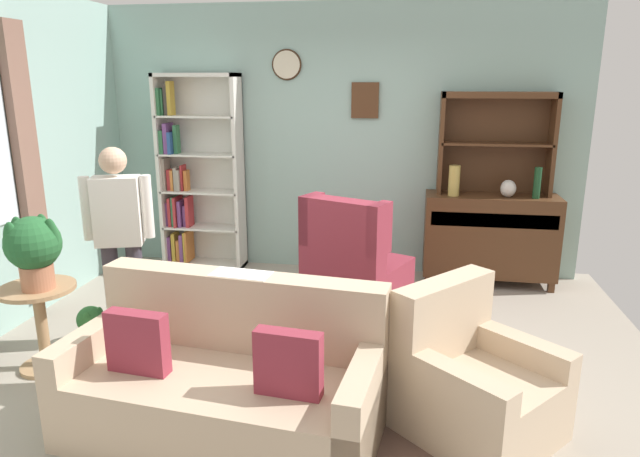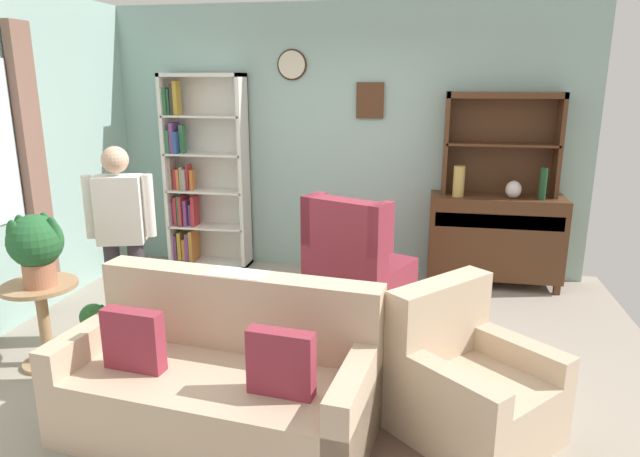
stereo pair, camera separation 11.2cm
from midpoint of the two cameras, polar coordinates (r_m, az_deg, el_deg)
ground_plane at (r=4.42m, az=-1.06°, el=-12.73°), size 5.40×4.60×0.02m
wall_back at (r=6.05m, az=3.07°, el=8.87°), size 5.00×0.09×2.80m
area_rug at (r=4.12m, az=0.86°, el=-14.70°), size 2.61×1.68×0.01m
bookshelf at (r=6.33m, az=-11.51°, el=5.22°), size 0.90×0.30×2.10m
sideboard at (r=5.94m, az=17.79°, el=-0.76°), size 1.30×0.45×0.92m
sideboard_hutch at (r=5.87m, az=18.49°, el=9.46°), size 1.10×0.26×1.00m
vase_tall at (r=5.70m, az=14.43°, el=4.65°), size 0.11×0.11×0.30m
vase_round at (r=5.78m, az=19.53°, el=3.74°), size 0.15×0.15×0.17m
bottle_wine at (r=5.80m, az=22.16°, el=4.20°), size 0.07×0.07×0.30m
couch_floral at (r=3.47m, az=-9.04°, el=-15.12°), size 1.88×1.05×0.90m
armchair_floral at (r=3.54m, az=15.84°, el=-15.33°), size 1.08×1.08×0.88m
wingback_chair at (r=5.12m, az=4.25°, el=-3.99°), size 1.04×1.05×1.05m
plant_stand at (r=4.55m, az=-25.59°, el=-7.92°), size 0.52×0.52×0.63m
potted_plant_large at (r=4.33m, az=-26.18°, el=-1.46°), size 0.37×0.37×0.51m
potted_plant_small at (r=4.91m, az=-21.32°, el=-8.52°), size 0.21×0.21×0.30m
person_reading at (r=4.55m, az=-18.77°, el=-0.30°), size 0.52×0.29×1.56m
coffee_table at (r=4.11m, az=-4.37°, el=-9.35°), size 0.80×0.50×0.42m
book_stack at (r=4.07m, az=-4.99°, el=-7.86°), size 0.22×0.15×0.09m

